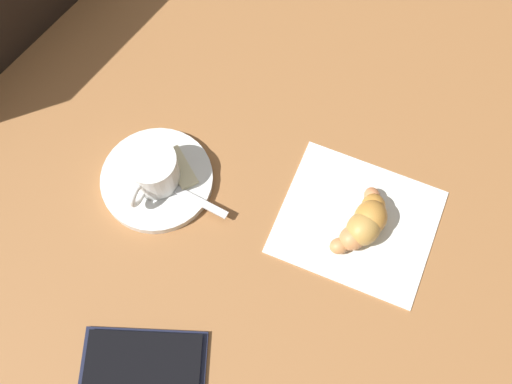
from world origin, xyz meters
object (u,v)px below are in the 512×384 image
(sugar_packet, at_px, (180,168))
(napkin, at_px, (357,222))
(cell_phone, at_px, (144,361))
(saucer, at_px, (157,180))
(espresso_cup, at_px, (153,170))
(croissant, at_px, (365,222))
(teaspoon, at_px, (159,181))

(sugar_packet, xyz_separation_m, napkin, (0.22, 0.02, -0.01))
(cell_phone, bearing_deg, napkin, 57.00)
(cell_phone, bearing_deg, saucer, 112.81)
(saucer, relative_size, espresso_cup, 1.65)
(saucer, distance_m, croissant, 0.26)
(saucer, height_order, croissant, croissant)
(saucer, relative_size, teaspoon, 0.96)
(teaspoon, distance_m, napkin, 0.24)
(saucer, bearing_deg, teaspoon, -27.40)
(espresso_cup, distance_m, cell_phone, 0.22)
(cell_phone, bearing_deg, teaspoon, 111.62)
(saucer, xyz_separation_m, napkin, (0.24, 0.05, -0.00))
(napkin, bearing_deg, sugar_packet, -173.73)
(saucer, bearing_deg, cell_phone, -67.19)
(croissant, distance_m, cell_phone, 0.29)
(espresso_cup, bearing_deg, sugar_packet, 47.55)
(teaspoon, distance_m, croissant, 0.25)
(teaspoon, xyz_separation_m, napkin, (0.24, 0.05, -0.01))
(espresso_cup, distance_m, napkin, 0.25)
(croissant, relative_size, cell_phone, 0.66)
(saucer, bearing_deg, sugar_packet, 46.02)
(teaspoon, bearing_deg, saucer, 152.60)
(napkin, xyz_separation_m, croissant, (0.01, -0.00, 0.02))
(saucer, relative_size, cell_phone, 0.90)
(napkin, bearing_deg, saucer, -169.13)
(saucer, xyz_separation_m, croissant, (0.25, 0.04, 0.01))
(teaspoon, bearing_deg, napkin, 11.87)
(croissant, bearing_deg, saucer, -170.56)
(espresso_cup, height_order, sugar_packet, espresso_cup)
(espresso_cup, bearing_deg, teaspoon, -15.76)
(saucer, bearing_deg, croissant, 9.44)
(saucer, distance_m, sugar_packet, 0.03)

